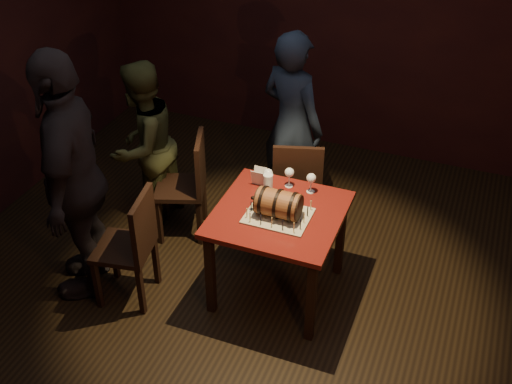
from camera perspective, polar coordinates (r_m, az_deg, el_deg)
room_shell at (r=4.16m, az=-0.85°, el=4.87°), size 5.04×5.04×2.80m
pub_table at (r=4.64m, az=2.02°, el=-2.89°), size 0.90×0.90×0.75m
cake_board at (r=4.53m, az=1.98°, el=-2.13°), size 0.45×0.35×0.01m
barrel_cake at (r=4.47m, az=2.00°, el=-1.05°), size 0.36×0.21×0.21m
birthday_candles at (r=4.50m, az=2.00°, el=-1.65°), size 0.40×0.30×0.09m
wine_glass_left at (r=4.77m, az=1.07°, el=1.59°), size 0.07×0.07×0.16m
wine_glass_mid at (r=4.78m, az=2.98°, el=1.67°), size 0.07×0.07×0.16m
wine_glass_right at (r=4.73m, az=4.93°, el=1.17°), size 0.07×0.07×0.16m
pint_of_ale at (r=4.74m, az=1.07°, el=0.75°), size 0.07×0.07×0.15m
menu_card at (r=4.83m, az=0.24°, el=1.34°), size 0.10×0.05×0.13m
chair_back at (r=5.29m, az=3.69°, el=0.73°), size 0.50×0.50×0.93m
chair_left_rear at (r=5.34m, az=-5.96°, el=0.98°), size 0.51×0.51×0.93m
chair_left_front at (r=4.75m, az=-10.89°, el=-4.41°), size 0.46×0.46×0.93m
person_back at (r=5.49m, az=3.22°, el=5.96°), size 0.71×0.59×1.68m
person_left_rear at (r=5.47m, az=-10.01°, el=4.10°), size 0.66×0.79×1.47m
person_left_front at (r=4.71m, az=-15.90°, el=1.21°), size 0.88×1.24×1.95m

